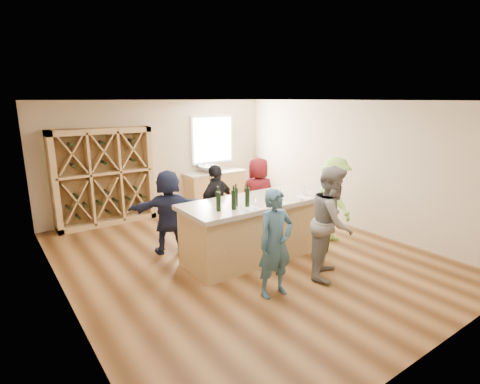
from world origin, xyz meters
TOP-DOWN VIEW (x-y plane):
  - floor at (0.00, 0.00)m, footprint 6.00×7.00m
  - ceiling at (0.00, 0.00)m, footprint 6.00×7.00m
  - wall_back at (0.00, 3.55)m, footprint 6.00×0.10m
  - wall_front at (0.00, -3.55)m, footprint 6.00×0.10m
  - wall_left at (-3.05, 0.00)m, footprint 0.10×7.00m
  - wall_right at (3.05, 0.00)m, footprint 0.10×7.00m
  - window_frame at (1.50, 3.47)m, footprint 1.30×0.06m
  - window_pane at (1.50, 3.44)m, footprint 1.18×0.01m
  - wine_rack at (-1.50, 3.27)m, footprint 2.20×0.45m
  - back_counter_base at (1.40, 3.20)m, footprint 1.60×0.58m
  - back_counter_top at (1.40, 3.20)m, footprint 1.70×0.62m
  - sink at (1.20, 3.20)m, footprint 0.54×0.54m
  - faucet at (1.20, 3.38)m, footprint 0.02×0.02m
  - tasting_counter_base at (0.15, -0.20)m, footprint 2.60×1.00m
  - tasting_counter_top at (0.15, -0.20)m, footprint 2.72×1.12m
  - wine_bottle_a at (-0.75, -0.40)m, footprint 0.10×0.10m
  - wine_bottle_b at (-0.49, -0.46)m, footprint 0.08×0.08m
  - wine_bottle_c at (-0.35, -0.31)m, footprint 0.09×0.09m
  - wine_bottle_d at (-0.22, -0.46)m, footprint 0.09×0.09m
  - wine_glass_a at (-0.20, -0.65)m, footprint 0.07×0.07m
  - wine_glass_b at (0.36, -0.65)m, footprint 0.07×0.07m
  - wine_glass_c at (0.82, -0.69)m, footprint 0.08×0.08m
  - wine_glass_d at (0.64, -0.34)m, footprint 0.08×0.08m
  - wine_glass_e at (1.12, -0.48)m, footprint 0.08×0.08m
  - tasting_menu_a at (-0.21, -0.56)m, footprint 0.23×0.31m
  - tasting_menu_b at (0.37, -0.56)m, footprint 0.26×0.33m
  - tasting_menu_c at (0.98, -0.56)m, footprint 0.22×0.29m
  - person_near_left at (-0.45, -1.46)m, footprint 0.61×0.46m
  - person_near_right at (0.70, -1.50)m, footprint 1.01×0.89m
  - person_server at (2.02, -0.40)m, footprint 0.88×1.21m
  - person_far_mid at (-0.10, 0.70)m, footprint 1.05×0.74m
  - person_far_right at (0.96, 0.76)m, footprint 0.90×0.68m
  - person_far_left at (-1.02, 0.91)m, footprint 1.57×1.00m
  - wine_glass_f at (0.10, 0.00)m, footprint 0.07×0.07m

SIDE VIEW (x-z plane):
  - floor at x=0.00m, z-range -0.10..0.00m
  - back_counter_base at x=1.40m, z-range 0.00..0.86m
  - tasting_counter_base at x=0.15m, z-range 0.00..1.00m
  - person_far_left at x=-1.02m, z-range 0.00..1.59m
  - person_near_left at x=-0.45m, z-range 0.00..1.61m
  - person_far_mid at x=-0.10m, z-range 0.00..1.62m
  - person_far_right at x=0.96m, z-range 0.00..1.65m
  - person_server at x=2.02m, z-range 0.00..1.71m
  - back_counter_top at x=1.40m, z-range 0.86..0.92m
  - person_near_right at x=0.70m, z-range 0.00..1.82m
  - sink at x=1.20m, z-range 0.92..1.11m
  - tasting_counter_top at x=0.15m, z-range 1.00..1.08m
  - faucet at x=1.20m, z-range 0.92..1.22m
  - tasting_menu_a at x=-0.21m, z-range 1.08..1.08m
  - tasting_menu_b at x=0.37m, z-range 1.08..1.08m
  - tasting_menu_c at x=0.98m, z-range 1.08..1.08m
  - wine_rack at x=-1.50m, z-range 0.00..2.20m
  - wine_glass_b at x=0.36m, z-range 1.08..1.24m
  - wine_glass_d at x=0.64m, z-range 1.08..1.25m
  - wine_glass_a at x=-0.20m, z-range 1.08..1.25m
  - wine_glass_f at x=0.10m, z-range 1.08..1.26m
  - wine_glass_c at x=0.82m, z-range 1.08..1.26m
  - wine_glass_e at x=1.12m, z-range 1.08..1.28m
  - wine_bottle_c at x=-0.35m, z-range 1.08..1.38m
  - wine_bottle_a at x=-0.75m, z-range 1.08..1.40m
  - wine_bottle_b at x=-0.49m, z-range 1.08..1.40m
  - wine_bottle_d at x=-0.22m, z-range 1.08..1.40m
  - wall_back at x=0.00m, z-range 0.00..2.80m
  - wall_front at x=0.00m, z-range 0.00..2.80m
  - wall_left at x=-3.05m, z-range 0.00..2.80m
  - wall_right at x=3.05m, z-range 0.00..2.80m
  - window_frame at x=1.50m, z-range 1.10..2.40m
  - window_pane at x=1.50m, z-range 1.16..2.34m
  - ceiling at x=0.00m, z-range 2.80..2.90m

